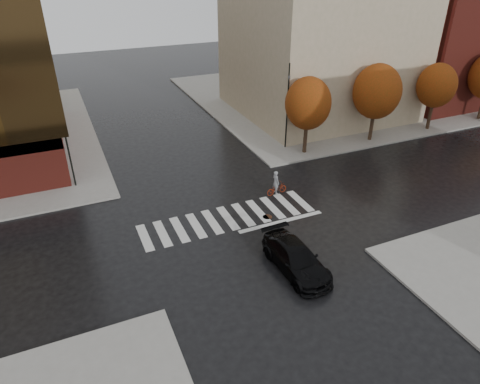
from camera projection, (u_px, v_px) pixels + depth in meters
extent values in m
plane|color=black|center=(231.00, 222.00, 27.71)|extent=(120.00, 120.00, 0.00)
cube|color=gray|center=(324.00, 96.00, 51.79)|extent=(30.00, 30.00, 0.15)
cube|color=silver|center=(228.00, 218.00, 28.11)|extent=(12.00, 3.00, 0.01)
cube|color=tan|center=(321.00, 22.00, 42.74)|extent=(16.00, 16.00, 18.00)
cube|color=maroon|center=(444.00, 34.00, 48.54)|extent=(14.00, 14.00, 14.00)
cylinder|color=#302115|center=(305.00, 137.00, 36.36)|extent=(0.32, 0.32, 2.80)
ellipsoid|color=#97320E|center=(308.00, 103.00, 34.93)|extent=(3.80, 3.80, 4.37)
cylinder|color=#302115|center=(372.00, 125.00, 38.82)|extent=(0.32, 0.32, 2.80)
ellipsoid|color=#97320E|center=(377.00, 92.00, 37.31)|extent=(4.20, 4.20, 4.83)
cylinder|color=#302115|center=(430.00, 115.00, 41.28)|extent=(0.32, 0.32, 2.80)
ellipsoid|color=#97320E|center=(437.00, 86.00, 39.88)|extent=(3.60, 3.60, 4.14)
imported|color=black|center=(296.00, 258.00, 23.23)|extent=(2.24, 5.16, 1.48)
imported|color=maroon|center=(277.00, 189.00, 30.71)|extent=(1.69, 0.76, 0.86)
imported|color=gray|center=(276.00, 182.00, 30.40)|extent=(0.49, 0.68, 1.74)
cylinder|color=black|center=(67.00, 146.00, 30.20)|extent=(0.12, 0.12, 6.34)
imported|color=black|center=(61.00, 115.00, 29.07)|extent=(0.17, 0.15, 0.79)
cylinder|color=black|center=(287.00, 107.00, 36.17)|extent=(0.12, 0.12, 7.33)
imported|color=black|center=(289.00, 75.00, 34.87)|extent=(0.18, 0.21, 0.92)
cylinder|color=#CC9D0C|center=(56.00, 179.00, 31.94)|extent=(0.26, 0.26, 0.66)
sphere|color=#CC9D0C|center=(55.00, 175.00, 31.78)|extent=(0.29, 0.29, 0.29)
cylinder|color=#452718|center=(267.00, 217.00, 28.23)|extent=(0.67, 0.67, 0.01)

